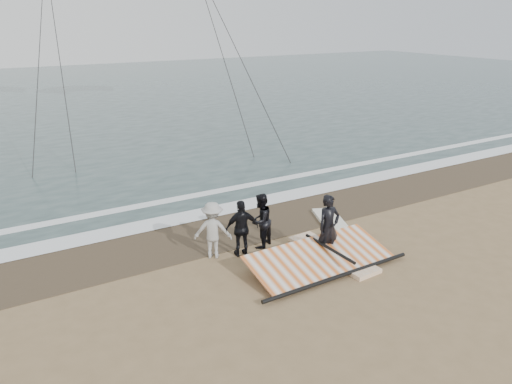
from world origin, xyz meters
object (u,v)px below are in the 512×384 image
man_main (329,227)px  sail_rig (314,259)px  board_white (332,254)px  board_cream (335,225)px

man_main → sail_rig: size_ratio=0.40×
man_main → board_white: bearing=-0.7°
board_cream → board_white: bearing=-109.8°
man_main → board_white: 0.83m
board_white → sail_rig: bearing=-169.7°
board_cream → sail_rig: (-2.03, -1.66, 0.14)m
man_main → board_cream: (1.45, 1.47, -0.82)m
man_main → board_white: size_ratio=0.62×
man_main → sail_rig: (-0.58, -0.19, -0.68)m
man_main → board_cream: man_main is taller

